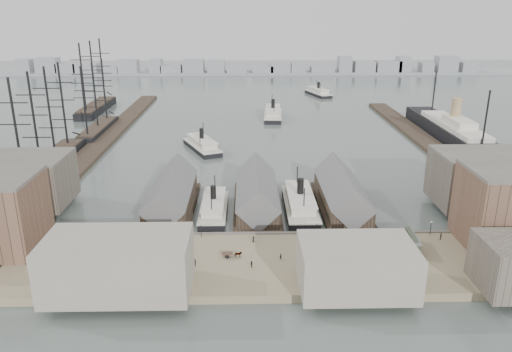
{
  "coord_description": "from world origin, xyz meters",
  "views": [
    {
      "loc": [
        -3.11,
        -124.87,
        59.27
      ],
      "look_at": [
        0.0,
        30.0,
        6.0
      ],
      "focal_mm": 35.0,
      "sensor_mm": 36.0,
      "label": 1
    }
  ],
  "objects_px": {
    "ferry_docked_west": "(214,207)",
    "horse_cart_center": "(234,254)",
    "tram": "(411,242)",
    "horse_cart_left": "(99,243)",
    "ocean_steamer": "(453,132)",
    "horse_cart_right": "(346,264)"
  },
  "relations": [
    {
      "from": "ocean_steamer",
      "to": "tram",
      "type": "height_order",
      "value": "ocean_steamer"
    },
    {
      "from": "tram",
      "to": "horse_cart_right",
      "type": "relative_size",
      "value": 2.13
    },
    {
      "from": "horse_cart_center",
      "to": "tram",
      "type": "bearing_deg",
      "value": -88.7
    },
    {
      "from": "ferry_docked_west",
      "to": "horse_cart_left",
      "type": "xyz_separation_m",
      "value": [
        -27.2,
        -24.85,
        0.65
      ]
    },
    {
      "from": "tram",
      "to": "horse_cart_center",
      "type": "distance_m",
      "value": 43.54
    },
    {
      "from": "ocean_steamer",
      "to": "tram",
      "type": "relative_size",
      "value": 9.43
    },
    {
      "from": "ferry_docked_west",
      "to": "ocean_steamer",
      "type": "distance_m",
      "value": 133.8
    },
    {
      "from": "horse_cart_left",
      "to": "horse_cart_center",
      "type": "height_order",
      "value": "horse_cart_left"
    },
    {
      "from": "ferry_docked_west",
      "to": "horse_cart_center",
      "type": "relative_size",
      "value": 5.36
    },
    {
      "from": "ferry_docked_west",
      "to": "tram",
      "type": "distance_m",
      "value": 57.51
    },
    {
      "from": "ocean_steamer",
      "to": "horse_cart_right",
      "type": "relative_size",
      "value": 20.1
    },
    {
      "from": "ferry_docked_west",
      "to": "horse_cart_center",
      "type": "distance_m",
      "value": 32.15
    },
    {
      "from": "ferry_docked_west",
      "to": "horse_cart_center",
      "type": "bearing_deg",
      "value": -77.64
    },
    {
      "from": "tram",
      "to": "horse_cart_left",
      "type": "bearing_deg",
      "value": -178.47
    },
    {
      "from": "ferry_docked_west",
      "to": "horse_cart_right",
      "type": "bearing_deg",
      "value": -48.14
    },
    {
      "from": "horse_cart_center",
      "to": "horse_cart_right",
      "type": "xyz_separation_m",
      "value": [
        25.86,
        -5.14,
        0.06
      ]
    },
    {
      "from": "ferry_docked_west",
      "to": "tram",
      "type": "xyz_separation_m",
      "value": [
        50.27,
        -27.89,
        1.69
      ]
    },
    {
      "from": "horse_cart_center",
      "to": "ferry_docked_west",
      "type": "bearing_deg",
      "value": 9.05
    },
    {
      "from": "ocean_steamer",
      "to": "horse_cart_left",
      "type": "bearing_deg",
      "value": -140.82
    },
    {
      "from": "horse_cart_left",
      "to": "horse_cart_center",
      "type": "distance_m",
      "value": 34.7
    },
    {
      "from": "horse_cart_center",
      "to": "horse_cart_left",
      "type": "bearing_deg",
      "value": 75.81
    },
    {
      "from": "ocean_steamer",
      "to": "horse_cart_right",
      "type": "distance_m",
      "value": 139.6
    }
  ]
}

